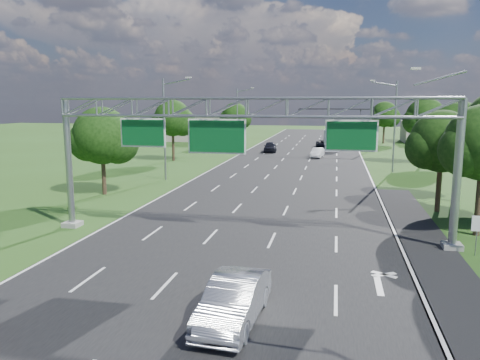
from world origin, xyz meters
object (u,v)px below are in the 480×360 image
(sign_gantry, at_px, (248,118))
(traffic_signal, at_px, (351,118))
(box_truck, at_px, (332,140))
(silver_sedan, at_px, (234,300))
(regulatory_sign, at_px, (477,227))

(sign_gantry, distance_m, traffic_signal, 53.51)
(box_truck, bearing_deg, silver_sedan, -99.52)
(box_truck, bearing_deg, traffic_signal, -0.72)
(sign_gantry, bearing_deg, silver_sedan, -82.09)
(sign_gantry, relative_size, traffic_signal, 1.92)
(sign_gantry, relative_size, regulatory_sign, 11.19)
(sign_gantry, xyz_separation_m, traffic_signal, (7.15, 53.00, -1.72))
(sign_gantry, height_order, box_truck, sign_gantry)
(regulatory_sign, bearing_deg, traffic_signal, 95.20)
(sign_gantry, xyz_separation_m, box_truck, (4.25, 52.68, -5.43))
(silver_sedan, distance_m, box_truck, 63.37)
(traffic_signal, distance_m, box_truck, 4.72)
(sign_gantry, height_order, regulatory_sign, sign_gantry)
(sign_gantry, distance_m, box_truck, 53.13)
(traffic_signal, bearing_deg, sign_gantry, -97.68)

